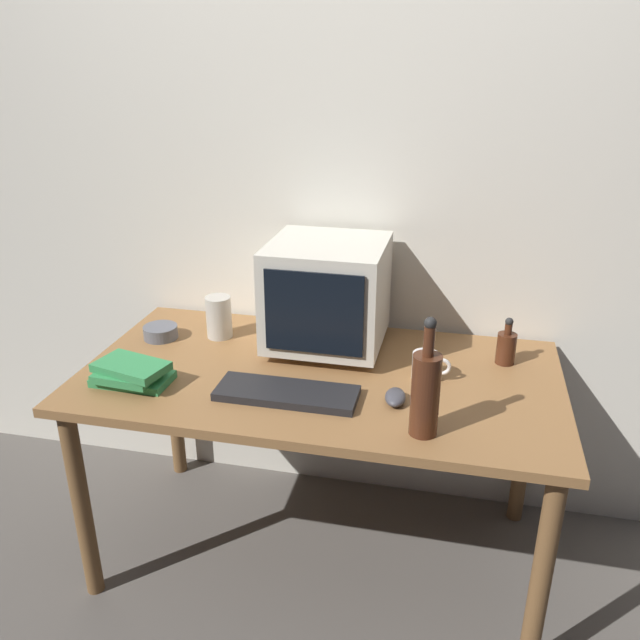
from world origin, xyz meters
TOP-DOWN VIEW (x-y plane):
  - ground_plane at (0.00, 0.00)m, footprint 6.00×6.00m
  - back_wall at (0.00, 0.46)m, footprint 4.00×0.08m
  - desk at (0.00, 0.00)m, footprint 1.51×0.81m
  - crt_monitor at (-0.02, 0.19)m, footprint 0.38×0.39m
  - keyboard at (-0.06, -0.18)m, footprint 0.42×0.15m
  - computer_mouse at (0.26, -0.14)m, footprint 0.07×0.10m
  - bottle_tall at (0.35, -0.28)m, footprint 0.08×0.08m
  - bottle_short at (0.58, 0.20)m, footprint 0.06×0.06m
  - book_stack at (-0.55, -0.20)m, footprint 0.25×0.18m
  - mug at (0.33, 0.02)m, footprint 0.12×0.08m
  - cd_spindle at (-0.61, 0.13)m, footprint 0.12×0.12m
  - metal_canister at (-0.41, 0.19)m, footprint 0.09×0.09m

SIDE VIEW (x-z plane):
  - ground_plane at x=0.00m, z-range 0.00..0.00m
  - desk at x=0.00m, z-range 0.28..1.00m
  - keyboard at x=-0.06m, z-range 0.72..0.75m
  - computer_mouse at x=0.26m, z-range 0.72..0.76m
  - cd_spindle at x=-0.61m, z-range 0.72..0.77m
  - book_stack at x=-0.55m, z-range 0.72..0.80m
  - mug at x=0.33m, z-range 0.72..0.81m
  - bottle_short at x=0.58m, z-range 0.70..0.86m
  - metal_canister at x=-0.41m, z-range 0.72..0.87m
  - bottle_tall at x=0.35m, z-range 0.68..1.02m
  - crt_monitor at x=-0.02m, z-range 0.73..1.10m
  - back_wall at x=0.00m, z-range 0.00..2.50m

